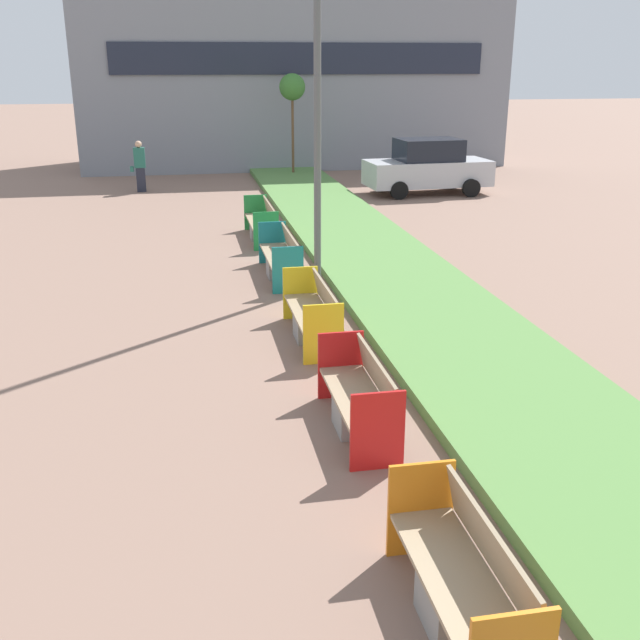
# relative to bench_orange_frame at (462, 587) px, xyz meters

# --- Properties ---
(planter_grass_strip) EXTENTS (2.80, 120.00, 0.18)m
(planter_grass_strip) POSITION_rel_bench_orange_frame_xyz_m (2.26, 4.36, -0.27)
(planter_grass_strip) COLOR #568442
(planter_grass_strip) RESTS_ON ground
(building_backdrop) EXTENTS (17.78, 5.59, 8.06)m
(building_backdrop) POSITION_rel_bench_orange_frame_xyz_m (3.06, 29.07, 3.67)
(building_backdrop) COLOR gray
(building_backdrop) RESTS_ON ground
(bench_orange_frame) EXTENTS (0.65, 2.00, 0.94)m
(bench_orange_frame) POSITION_rel_bench_orange_frame_xyz_m (0.00, 0.00, 0.00)
(bench_orange_frame) COLOR gray
(bench_orange_frame) RESTS_ON ground
(bench_red_frame) EXTENTS (0.65, 1.98, 0.94)m
(bench_red_frame) POSITION_rel_bench_orange_frame_xyz_m (-0.00, 3.48, -0.00)
(bench_red_frame) COLOR gray
(bench_red_frame) RESTS_ON ground
(bench_yellow_frame) EXTENTS (0.65, 2.19, 0.94)m
(bench_yellow_frame) POSITION_rel_bench_orange_frame_xyz_m (0.00, 6.75, 0.01)
(bench_yellow_frame) COLOR gray
(bench_yellow_frame) RESTS_ON ground
(bench_teal_frame) EXTENTS (0.65, 2.46, 0.94)m
(bench_teal_frame) POSITION_rel_bench_orange_frame_xyz_m (0.01, 10.57, 0.01)
(bench_teal_frame) COLOR gray
(bench_teal_frame) RESTS_ON ground
(bench_green_frame) EXTENTS (0.65, 2.47, 0.94)m
(bench_green_frame) POSITION_rel_bench_orange_frame_xyz_m (0.01, 14.18, 0.01)
(bench_green_frame) COLOR gray
(bench_green_frame) RESTS_ON ground
(street_lamp_post) EXTENTS (0.24, 0.44, 8.52)m
(street_lamp_post) POSITION_rel_bench_orange_frame_xyz_m (0.61, 9.68, 4.28)
(street_lamp_post) COLOR #56595B
(street_lamp_post) RESTS_ON ground
(sapling_tree_far) EXTENTS (1.00, 1.00, 3.91)m
(sapling_tree_far) POSITION_rel_bench_orange_frame_xyz_m (2.44, 24.89, 2.98)
(sapling_tree_far) COLOR brown
(sapling_tree_far) RESTS_ON ground
(pedestrian_walking) EXTENTS (0.53, 0.24, 1.75)m
(pedestrian_walking) POSITION_rel_bench_orange_frame_xyz_m (-3.33, 22.33, 0.53)
(pedestrian_walking) COLOR #232633
(pedestrian_walking) RESTS_ON ground
(parked_car_distant) EXTENTS (4.29, 2.00, 1.86)m
(parked_car_distant) POSITION_rel_bench_orange_frame_xyz_m (6.37, 20.08, 0.55)
(parked_car_distant) COLOR #B7BABF
(parked_car_distant) RESTS_ON ground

